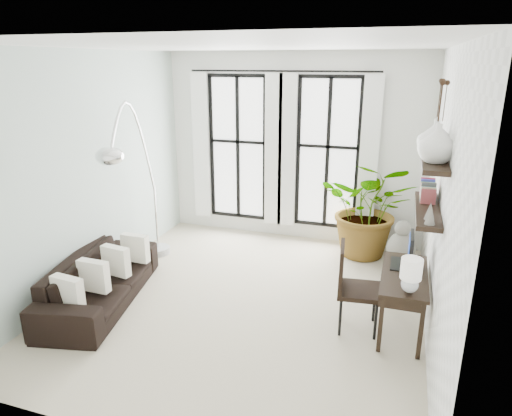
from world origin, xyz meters
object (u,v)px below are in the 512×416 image
at_px(plant, 370,209).
at_px(desk, 404,278).
at_px(arc_lamp, 132,143).
at_px(desk_chair, 351,282).
at_px(sofa, 100,280).
at_px(buddha, 400,252).

height_order(plant, desk, plant).
height_order(plant, arc_lamp, arc_lamp).
distance_m(desk_chair, arc_lamp, 3.39).
xyz_separation_m(sofa, desk, (3.75, 0.51, 0.37)).
height_order(plant, buddha, plant).
xyz_separation_m(sofa, arc_lamp, (0.10, 0.84, 1.66)).
bearing_deg(sofa, plant, -62.03).
bearing_deg(plant, sofa, -140.20).
relative_size(sofa, desk, 1.79).
xyz_separation_m(desk_chair, arc_lamp, (-3.07, 0.44, 1.38)).
bearing_deg(desk_chair, sofa, -179.36).
bearing_deg(arc_lamp, desk, -5.21).
bearing_deg(desk_chair, plant, 83.38).
xyz_separation_m(desk, buddha, (-0.05, 1.60, -0.33)).
height_order(desk, arc_lamp, arc_lamp).
xyz_separation_m(sofa, desk_chair, (3.17, 0.40, 0.28)).
bearing_deg(plant, desk_chair, -90.11).
distance_m(arc_lamp, buddha, 4.15).
bearing_deg(buddha, desk, -88.31).
relative_size(plant, arc_lamp, 0.63).
bearing_deg(buddha, sofa, -150.39).
distance_m(sofa, buddha, 4.26).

